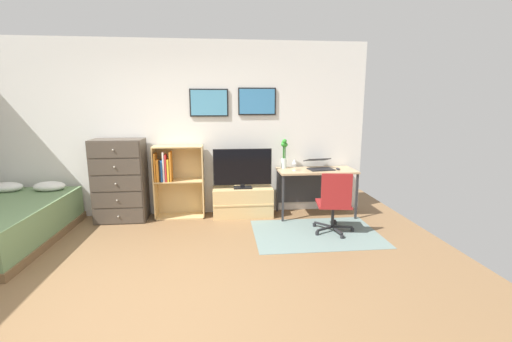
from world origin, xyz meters
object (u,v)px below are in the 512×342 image
at_px(desk, 315,177).
at_px(wine_glass, 294,162).
at_px(office_chair, 335,201).
at_px(television, 243,169).
at_px(computer_mouse, 338,169).
at_px(bamboo_vase, 284,152).
at_px(bookshelf, 175,178).
at_px(laptop, 319,165).
at_px(dresser, 120,180).
at_px(tv_stand, 243,202).

bearing_deg(desk, wine_glass, -160.09).
bearing_deg(office_chair, television, 152.77).
height_order(computer_mouse, bamboo_vase, bamboo_vase).
relative_size(bookshelf, bamboo_vase, 2.40).
height_order(television, bamboo_vase, bamboo_vase).
height_order(television, computer_mouse, television).
distance_m(desk, laptop, 0.21).
height_order(dresser, wine_glass, dresser).
xyz_separation_m(television, wine_glass, (0.79, -0.11, 0.11)).
height_order(tv_stand, desk, desk).
distance_m(office_chair, computer_mouse, 0.86).
bearing_deg(computer_mouse, office_chair, -111.44).
bearing_deg(television, computer_mouse, -4.55).
bearing_deg(bookshelf, computer_mouse, -4.47).
distance_m(computer_mouse, bamboo_vase, 0.88).
relative_size(bookshelf, wine_glass, 6.24).
distance_m(bookshelf, bamboo_vase, 1.75).
height_order(dresser, computer_mouse, dresser).
bearing_deg(wine_glass, bookshelf, 173.96).
xyz_separation_m(bookshelf, tv_stand, (1.05, -0.06, -0.40)).
bearing_deg(computer_mouse, bamboo_vase, 164.48).
xyz_separation_m(computer_mouse, bamboo_vase, (-0.81, 0.23, 0.24)).
xyz_separation_m(office_chair, wine_glass, (-0.40, 0.75, 0.42)).
height_order(laptop, bamboo_vase, bamboo_vase).
xyz_separation_m(office_chair, bamboo_vase, (-0.52, 0.97, 0.54)).
bearing_deg(wine_glass, computer_mouse, -0.28).
distance_m(bookshelf, office_chair, 2.43).
relative_size(tv_stand, wine_glass, 5.17).
height_order(bookshelf, television, bookshelf).
xyz_separation_m(tv_stand, bamboo_vase, (0.67, 0.09, 0.77)).
distance_m(tv_stand, laptop, 1.34).
bearing_deg(bookshelf, wine_glass, -6.04).
height_order(dresser, office_chair, dresser).
bearing_deg(office_chair, computer_mouse, 77.50).
relative_size(bookshelf, television, 1.25).
relative_size(dresser, bamboo_vase, 2.65).
height_order(tv_stand, office_chair, office_chair).
bearing_deg(laptop, office_chair, -99.33).
bearing_deg(television, office_chair, -36.16).
bearing_deg(wine_glass, bamboo_vase, 118.42).
bearing_deg(television, laptop, -0.01).
distance_m(television, computer_mouse, 1.48).
bearing_deg(computer_mouse, television, 175.45).
xyz_separation_m(television, office_chair, (1.18, -0.86, -0.31)).
bearing_deg(desk, office_chair, -87.84).
relative_size(tv_stand, office_chair, 1.08).
distance_m(dresser, bookshelf, 0.80).
bearing_deg(office_chair, laptop, 97.34).
relative_size(desk, bamboo_vase, 2.57).
xyz_separation_m(bookshelf, laptop, (2.25, -0.08, 0.17)).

